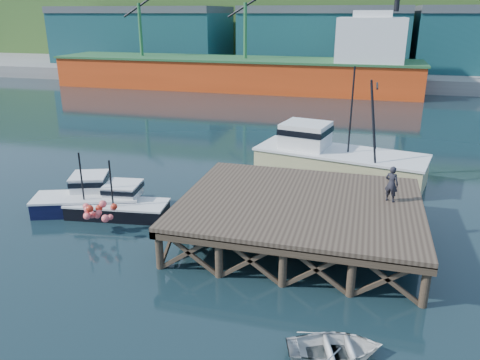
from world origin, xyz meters
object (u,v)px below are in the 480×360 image
(boat_black, at_px, (119,204))
(dinghy, at_px, (335,348))
(boat_navy, at_px, (88,198))
(dockworker, at_px, (392,184))
(trawler, at_px, (336,156))

(boat_black, relative_size, dinghy, 1.82)
(boat_navy, relative_size, dockworker, 3.51)
(boat_navy, bearing_deg, dockworker, -17.82)
(trawler, bearing_deg, boat_navy, -133.10)
(dinghy, relative_size, dockworker, 1.78)
(trawler, distance_m, dinghy, 18.73)
(trawler, relative_size, dinghy, 3.73)
(boat_navy, distance_m, boat_black, 2.13)
(dinghy, xyz_separation_m, dockworker, (1.84, 9.68, 2.71))
(boat_navy, xyz_separation_m, dockworker, (17.03, 0.67, 2.28))
(trawler, bearing_deg, boat_black, -128.04)
(boat_black, xyz_separation_m, trawler, (11.61, 9.77, 0.95))
(boat_navy, height_order, dinghy, boat_navy)
(trawler, bearing_deg, dinghy, -73.63)
(boat_black, bearing_deg, trawler, 32.46)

